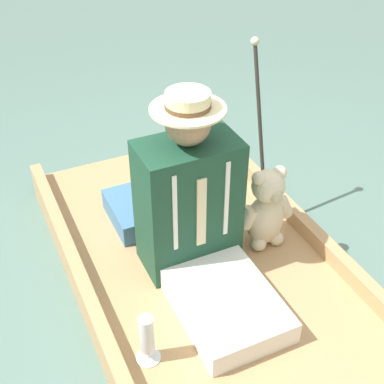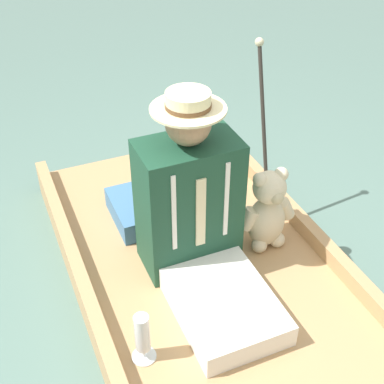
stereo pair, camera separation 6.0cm
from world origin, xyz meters
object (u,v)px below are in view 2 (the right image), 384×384
(teddy_bear, at_px, (268,211))
(walking_cane, at_px, (263,114))
(seated_person, at_px, (196,217))
(wine_glass, at_px, (142,335))

(teddy_bear, xyz_separation_m, walking_cane, (-0.16, -0.38, 0.30))
(seated_person, relative_size, wine_glass, 3.73)
(seated_person, bearing_deg, teddy_bear, -173.87)
(teddy_bear, distance_m, walking_cane, 0.51)
(seated_person, xyz_separation_m, teddy_bear, (-0.39, -0.03, -0.11))
(teddy_bear, relative_size, wine_glass, 1.87)
(seated_person, height_order, teddy_bear, seated_person)
(seated_person, bearing_deg, wine_glass, 46.35)
(teddy_bear, height_order, wine_glass, teddy_bear)
(wine_glass, bearing_deg, teddy_bear, -152.28)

